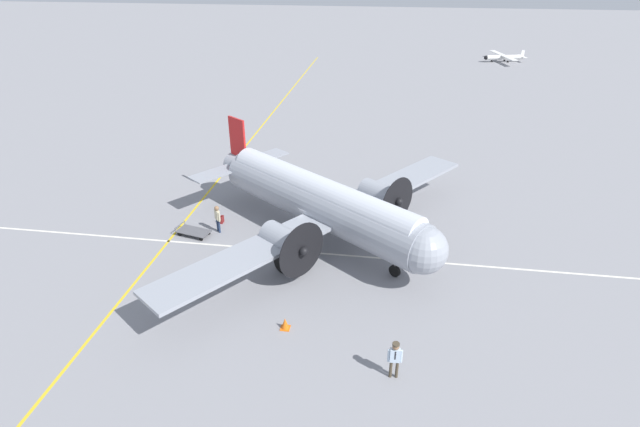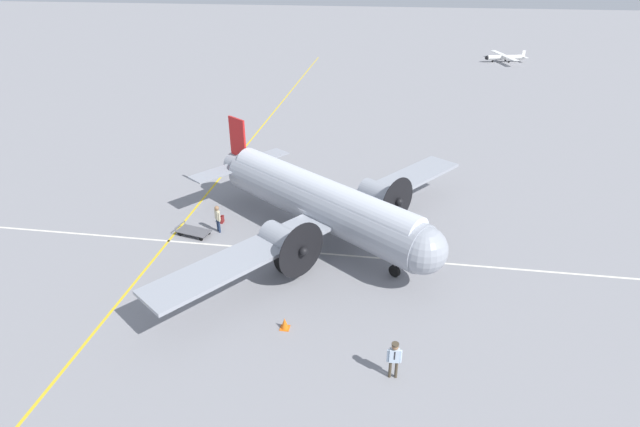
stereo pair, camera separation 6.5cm
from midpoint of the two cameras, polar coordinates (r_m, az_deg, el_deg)
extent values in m
plane|color=gray|center=(31.64, -0.06, -2.85)|extent=(300.00, 300.00, 0.00)
cube|color=gold|center=(34.12, -15.81, -1.55)|extent=(120.00, 0.16, 0.01)
cube|color=silver|center=(30.15, -0.55, -4.52)|extent=(0.16, 120.00, 0.01)
cylinder|color=#9399A3|center=(30.45, -0.06, 1.15)|extent=(11.16, 13.74, 2.73)
cylinder|color=silver|center=(30.12, -0.06, 2.43)|extent=(10.07, 12.67, 1.91)
sphere|color=#9399A3|center=(26.34, 11.64, -4.08)|extent=(2.59, 2.59, 2.59)
cylinder|color=#9399A3|center=(35.65, -8.69, 5.18)|extent=(2.96, 3.26, 1.50)
cube|color=red|center=(35.39, -9.46, 8.27)|extent=(1.10, 1.41, 3.14)
cube|color=#9399A3|center=(35.87, -9.07, 5.53)|extent=(7.13, 5.81, 0.10)
cube|color=#9399A3|center=(29.93, 1.43, -0.11)|extent=(20.98, 16.39, 0.20)
cylinder|color=#9399A3|center=(32.59, 6.79, 2.19)|extent=(2.74, 2.96, 1.50)
cylinder|color=black|center=(31.83, 8.77, 1.40)|extent=(2.56, 1.91, 3.15)
sphere|color=black|center=(31.77, 8.96, 1.32)|extent=(0.53, 0.53, 0.53)
cylinder|color=#9399A3|center=(27.27, -4.20, -3.13)|extent=(2.74, 2.96, 1.50)
cylinder|color=black|center=(26.36, -2.16, -4.25)|extent=(2.56, 1.91, 3.15)
sphere|color=black|center=(26.28, -1.97, -4.36)|extent=(0.53, 0.53, 0.53)
cylinder|color=#4C4C51|center=(33.21, 6.34, 0.62)|extent=(0.18, 0.18, 0.99)
cylinder|color=black|center=(33.44, 6.30, -0.14)|extent=(0.90, 1.06, 1.10)
cylinder|color=#4C4C51|center=(28.02, -4.47, -4.86)|extent=(0.18, 0.18, 0.99)
cylinder|color=black|center=(28.29, -4.43, -5.71)|extent=(0.90, 1.06, 1.10)
cylinder|color=#4C4C51|center=(28.00, 8.53, -5.76)|extent=(0.14, 0.14, 0.89)
cylinder|color=black|center=(28.24, 8.46, -6.51)|extent=(0.56, 0.67, 0.70)
cylinder|color=#473D2D|center=(22.35, 8.69, -17.18)|extent=(0.13, 0.13, 0.89)
cylinder|color=#473D2D|center=(22.32, 7.99, -17.17)|extent=(0.13, 0.13, 0.89)
cube|color=silver|center=(21.80, 8.48, -15.73)|extent=(0.23, 0.44, 0.67)
sphere|color=#8C6647|center=(21.47, 8.57, -14.80)|extent=(0.30, 0.30, 0.30)
cylinder|color=silver|center=(21.84, 9.19, -15.81)|extent=(0.10, 0.10, 0.63)
cylinder|color=silver|center=(21.80, 7.76, -15.78)|extent=(0.10, 0.10, 0.63)
cube|color=black|center=(21.66, 8.51, -15.77)|extent=(0.01, 0.06, 0.43)
cylinder|color=#473D2D|center=(21.38, 8.60, -14.55)|extent=(0.33, 0.33, 0.07)
cylinder|color=navy|center=(32.91, -11.68, -1.28)|extent=(0.13, 0.13, 0.90)
cylinder|color=navy|center=(32.70, -11.49, -1.46)|extent=(0.13, 0.13, 0.90)
cube|color=beige|center=(32.44, -11.72, -0.16)|extent=(0.45, 0.45, 0.67)
sphere|color=#8C6647|center=(32.22, -11.80, 0.60)|extent=(0.30, 0.30, 0.30)
cylinder|color=beige|center=(32.67, -11.91, -0.04)|extent=(0.10, 0.10, 0.64)
cylinder|color=beige|center=(32.23, -11.51, -0.40)|extent=(0.10, 0.10, 0.64)
cube|color=maroon|center=(33.96, -11.21, -0.68)|extent=(0.41, 0.19, 0.47)
cube|color=#551515|center=(33.84, -11.25, -0.29)|extent=(0.15, 0.13, 0.02)
cube|color=#56565B|center=(32.83, -14.29, -1.97)|extent=(1.53, 2.32, 0.04)
cube|color=#56565B|center=(33.29, -15.79, -1.26)|extent=(1.04, 0.29, 0.04)
cylinder|color=#56565B|center=(33.68, -15.27, -1.05)|extent=(0.04, 0.04, 0.22)
cylinder|color=#56565B|center=(33.01, -16.27, -1.82)|extent=(0.04, 0.04, 0.22)
cylinder|color=black|center=(32.77, -12.69, -2.15)|extent=(0.12, 0.29, 0.28)
cylinder|color=black|center=(32.18, -13.52, -2.84)|extent=(0.12, 0.29, 0.28)
cylinder|color=black|center=(33.64, -14.97, -1.61)|extent=(0.12, 0.29, 0.28)
cylinder|color=black|center=(33.07, -15.82, -2.27)|extent=(0.12, 0.29, 0.28)
cylinder|color=white|center=(90.68, 20.34, 16.39)|extent=(2.21, 6.07, 0.74)
sphere|color=black|center=(89.38, 18.42, 16.54)|extent=(0.67, 0.67, 0.67)
cube|color=white|center=(90.48, 20.17, 16.62)|extent=(9.07, 3.15, 0.08)
cube|color=white|center=(91.88, 22.15, 16.61)|extent=(0.19, 0.54, 0.97)
cube|color=white|center=(91.96, 22.09, 16.31)|extent=(3.00, 1.19, 0.04)
cylinder|color=black|center=(89.88, 18.98, 16.14)|extent=(0.15, 0.29, 0.28)
cylinder|color=#4C4C51|center=(89.87, 18.99, 16.20)|extent=(0.06, 0.06, 0.21)
cylinder|color=black|center=(90.32, 20.66, 15.92)|extent=(0.15, 0.29, 0.28)
cylinder|color=#4C4C51|center=(90.30, 20.67, 15.99)|extent=(0.06, 0.06, 0.21)
cylinder|color=black|center=(91.52, 20.30, 16.12)|extent=(0.15, 0.29, 0.28)
cylinder|color=#4C4C51|center=(91.50, 20.31, 16.18)|extent=(0.06, 0.06, 0.21)
cube|color=orange|center=(24.74, -4.07, -12.92)|extent=(0.46, 0.46, 0.03)
cone|color=orange|center=(24.55, -4.09, -12.41)|extent=(0.39, 0.39, 0.61)
camera|label=1|loc=(0.03, -90.06, -0.03)|focal=28.00mm
camera|label=2|loc=(0.03, 89.94, 0.03)|focal=28.00mm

